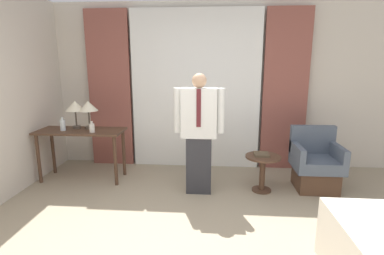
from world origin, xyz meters
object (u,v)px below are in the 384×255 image
(bottle_near_edge, at_px, (92,128))
(person, at_px, (199,130))
(side_table, at_px, (263,167))
(desk, at_px, (81,138))
(bottle_by_lamp, at_px, (63,125))
(armchair, at_px, (315,166))
(table_lamp_right, at_px, (88,107))
(book, at_px, (261,154))
(table_lamp_left, at_px, (75,107))

(bottle_near_edge, xyz_separation_m, person, (1.55, -0.21, 0.04))
(bottle_near_edge, distance_m, side_table, 2.47)
(desk, height_order, bottle_by_lamp, bottle_by_lamp)
(desk, relative_size, person, 0.79)
(bottle_near_edge, xyz_separation_m, armchair, (3.17, 0.04, -0.50))
(table_lamp_right, xyz_separation_m, person, (1.68, -0.44, -0.22))
(bottle_near_edge, height_order, armchair, bottle_near_edge)
(desk, bearing_deg, armchair, -1.49)
(person, bearing_deg, bottle_by_lamp, 171.82)
(table_lamp_right, xyz_separation_m, armchair, (3.30, -0.19, -0.76))
(bottle_near_edge, relative_size, armchair, 0.19)
(table_lamp_right, xyz_separation_m, side_table, (2.55, -0.34, -0.75))
(table_lamp_right, xyz_separation_m, book, (2.53, -0.32, -0.57))
(desk, distance_m, side_table, 2.68)
(table_lamp_left, distance_m, side_table, 2.87)
(armchair, bearing_deg, table_lamp_left, 176.93)
(armchair, bearing_deg, desk, 178.51)
(table_lamp_left, relative_size, person, 0.26)
(armchair, relative_size, book, 4.17)
(bottle_by_lamp, xyz_separation_m, person, (2.02, -0.29, 0.02))
(table_lamp_right, bearing_deg, table_lamp_left, 180.00)
(bottle_by_lamp, relative_size, side_table, 0.40)
(bottle_by_lamp, bearing_deg, table_lamp_right, 23.78)
(table_lamp_right, relative_size, book, 2.04)
(person, bearing_deg, bottle_near_edge, 172.29)
(table_lamp_right, relative_size, side_table, 0.83)
(bottle_near_edge, xyz_separation_m, book, (2.39, -0.09, -0.31))
(person, height_order, side_table, person)
(desk, height_order, person, person)
(book, bearing_deg, bottle_by_lamp, 176.64)
(person, relative_size, side_table, 3.19)
(person, bearing_deg, side_table, 6.35)
(bottle_by_lamp, relative_size, person, 0.12)
(person, height_order, book, person)
(side_table, bearing_deg, desk, 174.73)
(table_lamp_left, xyz_separation_m, person, (1.88, -0.44, -0.22))
(desk, relative_size, side_table, 2.50)
(desk, relative_size, bottle_near_edge, 7.83)
(bottle_near_edge, xyz_separation_m, side_table, (2.41, -0.11, -0.49))
(person, distance_m, side_table, 1.02)
(desk, relative_size, table_lamp_right, 3.03)
(table_lamp_left, relative_size, side_table, 0.83)
(table_lamp_left, bearing_deg, desk, -44.37)
(armchair, xyz_separation_m, side_table, (-0.75, -0.16, 0.01))
(table_lamp_left, relative_size, bottle_by_lamp, 2.08)
(table_lamp_right, distance_m, bottle_by_lamp, 0.45)
(bottle_near_edge, height_order, bottle_by_lamp, bottle_by_lamp)
(desk, distance_m, bottle_by_lamp, 0.32)
(person, bearing_deg, armchair, 8.84)
(table_lamp_right, relative_size, armchair, 0.49)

